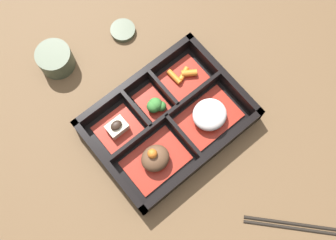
{
  "coord_description": "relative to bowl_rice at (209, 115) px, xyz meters",
  "views": [
    {
      "loc": [
        0.16,
        0.19,
        0.83
      ],
      "look_at": [
        0.0,
        0.0,
        0.03
      ],
      "focal_mm": 42.0,
      "sensor_mm": 36.0,
      "label": 1
    }
  ],
  "objects": [
    {
      "name": "ground_plane",
      "position": [
        0.08,
        -0.05,
        -0.03
      ],
      "size": [
        3.0,
        3.0,
        0.0
      ],
      "primitive_type": "plane",
      "color": "brown"
    },
    {
      "name": "bento_base",
      "position": [
        0.08,
        -0.05,
        -0.02
      ],
      "size": [
        0.33,
        0.24,
        0.01
      ],
      "color": "black",
      "rests_on": "ground_plane"
    },
    {
      "name": "bento_rim",
      "position": [
        0.08,
        -0.05,
        -0.0
      ],
      "size": [
        0.33,
        0.24,
        0.05
      ],
      "color": "black",
      "rests_on": "ground_plane"
    },
    {
      "name": "bowl_rice",
      "position": [
        0.0,
        0.0,
        0.0
      ],
      "size": [
        0.13,
        0.09,
        0.04
      ],
      "color": "maroon",
      "rests_on": "bento_base"
    },
    {
      "name": "bowl_stew",
      "position": [
        0.15,
        -0.0,
        0.0
      ],
      "size": [
        0.13,
        0.09,
        0.06
      ],
      "color": "maroon",
      "rests_on": "bento_base"
    },
    {
      "name": "bowl_carrots",
      "position": [
        -0.02,
        -0.11,
        -0.01
      ],
      "size": [
        0.09,
        0.08,
        0.02
      ],
      "color": "maroon",
      "rests_on": "bento_base"
    },
    {
      "name": "bowl_greens",
      "position": [
        0.08,
        -0.09,
        -0.0
      ],
      "size": [
        0.05,
        0.08,
        0.04
      ],
      "color": "maroon",
      "rests_on": "bento_base"
    },
    {
      "name": "bowl_tofu",
      "position": [
        0.17,
        -0.11,
        -0.01
      ],
      "size": [
        0.09,
        0.08,
        0.04
      ],
      "color": "maroon",
      "rests_on": "bento_base"
    },
    {
      "name": "tea_cup",
      "position": [
        0.18,
        -0.32,
        -0.0
      ],
      "size": [
        0.08,
        0.08,
        0.05
      ],
      "color": "#424C38",
      "rests_on": "ground_plane"
    },
    {
      "name": "chopsticks",
      "position": [
        0.01,
        0.29,
        -0.02
      ],
      "size": [
        0.17,
        0.18,
        0.01
      ],
      "color": "black",
      "rests_on": "ground_plane"
    },
    {
      "name": "sauce_dish",
      "position": [
        0.01,
        -0.29,
        -0.02
      ],
      "size": [
        0.06,
        0.06,
        0.01
      ],
      "color": "#424C38",
      "rests_on": "ground_plane"
    }
  ]
}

